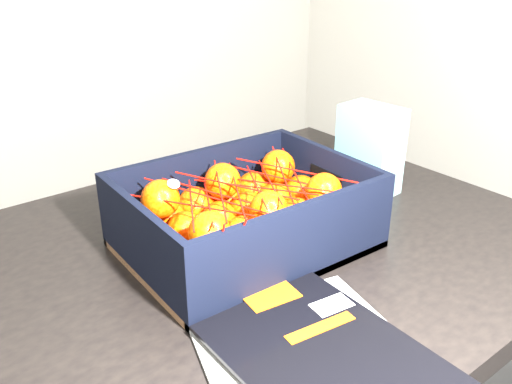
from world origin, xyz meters
TOP-DOWN VIEW (x-y plane):
  - table at (0.26, 0.29)m, footprint 1.23×0.85m
  - magazine_stack at (0.23, 0.00)m, footprint 0.31×0.33m
  - produce_crate at (0.33, 0.29)m, footprint 0.38×0.28m
  - clementine_heap at (0.33, 0.29)m, footprint 0.36×0.27m
  - mesh_net at (0.32, 0.28)m, footprint 0.31×0.25m
  - retail_carton at (0.66, 0.33)m, footprint 0.09×0.12m

SIDE VIEW (x-z plane):
  - table at x=0.26m, z-range 0.28..1.03m
  - magazine_stack at x=0.23m, z-range 0.75..0.77m
  - produce_crate at x=0.33m, z-range 0.73..0.86m
  - clementine_heap at x=0.33m, z-range 0.75..0.86m
  - retail_carton at x=0.66m, z-range 0.75..0.92m
  - mesh_net at x=0.32m, z-range 0.82..0.90m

